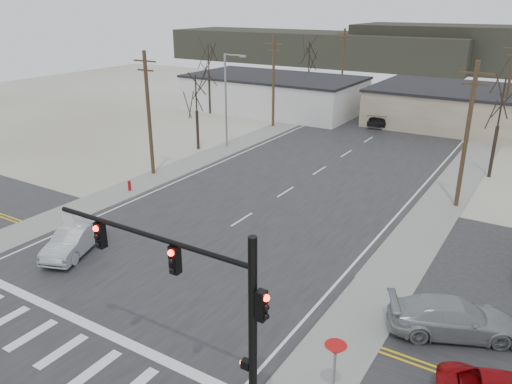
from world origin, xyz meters
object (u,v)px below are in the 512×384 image
sedan_crossing (74,240)px  car_far_b (417,92)px  traffic_signal_mast (203,294)px  car_parked_silver (453,318)px  car_far_a (381,118)px  fire_hydrant (129,186)px

sedan_crossing → car_far_b: sedan_crossing is taller
traffic_signal_mast → car_parked_silver: size_ratio=1.64×
car_far_a → car_parked_silver: (15.52, -36.47, -0.05)m
car_far_a → car_parked_silver: car_far_a is taller
traffic_signal_mast → car_far_a: traffic_signal_mast is taller
fire_hydrant → car_far_a: (9.01, 31.17, 0.43)m
fire_hydrant → car_far_b: 53.07m
fire_hydrant → car_far_b: size_ratio=0.24×
sedan_crossing → car_far_a: car_far_a is taller
sedan_crossing → traffic_signal_mast: bearing=-42.4°
car_far_b → car_parked_silver: size_ratio=0.67×
car_far_b → car_far_a: bearing=-65.6°
sedan_crossing → car_parked_silver: 20.22m
car_far_a → car_far_b: bearing=-94.2°
traffic_signal_mast → fire_hydrant: traffic_signal_mast is taller
traffic_signal_mast → sedan_crossing: 14.99m
sedan_crossing → car_far_b: 61.47m
sedan_crossing → car_far_a: 40.27m
fire_hydrant → car_parked_silver: car_parked_silver is taller
fire_hydrant → car_far_a: 32.45m
traffic_signal_mast → car_far_a: bearing=101.3°
fire_hydrant → car_parked_silver: size_ratio=0.16×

